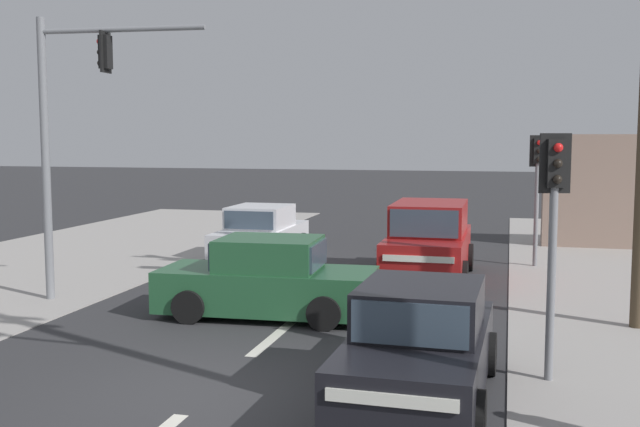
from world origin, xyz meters
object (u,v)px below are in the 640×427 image
Objects in this scene: pedestal_signal_right_kerb at (554,215)px; sedan_kerbside_parked at (268,281)px; traffic_signal_mast at (68,122)px; sedan_crossing_left at (261,235)px; pedestal_signal_far_median at (537,178)px; suv_receding_far at (429,243)px; sedan_oncoming_near at (420,348)px.

pedestal_signal_right_kerb is 6.08m from sedan_kerbside_parked.
sedan_kerbside_parked is at bearing -4.21° from traffic_signal_mast.
sedan_kerbside_parked is 6.88m from sedan_crossing_left.
pedestal_signal_right_kerb is (9.66, -3.07, -1.42)m from traffic_signal_mast.
pedestal_signal_right_kerb and pedestal_signal_far_median have the same top height.
traffic_signal_mast is 1.32× the size of suv_receding_far.
sedan_crossing_left is at bearing 119.02° from sedan_oncoming_near.
sedan_oncoming_near is (-1.83, -11.12, -1.71)m from pedestal_signal_far_median.
pedestal_signal_far_median is at bearing 89.39° from pedestal_signal_right_kerb.
sedan_kerbside_parked is (4.51, -0.33, -3.13)m from traffic_signal_mast.
sedan_oncoming_near is (0.80, -8.69, -0.18)m from suv_receding_far.
pedestal_signal_right_kerb is 8.06m from suv_receding_far.
pedestal_signal_far_median is 11.40m from sedan_oncoming_near.
suv_receding_far is at bearing -18.98° from sedan_crossing_left.
suv_receding_far is 1.06× the size of sedan_kerbside_parked.
suv_receding_far is 8.73m from sedan_oncoming_near.
traffic_signal_mast is 1.41× the size of sedan_crossing_left.
sedan_crossing_left is 0.99× the size of sedan_oncoming_near.
traffic_signal_mast is at bearing 175.79° from sedan_kerbside_parked.
traffic_signal_mast is at bearing 162.37° from pedestal_signal_right_kerb.
sedan_kerbside_parked is 1.01× the size of sedan_crossing_left.
traffic_signal_mast is at bearing -109.45° from sedan_crossing_left.
suv_receding_far is (7.14, 4.43, -2.95)m from traffic_signal_mast.
sedan_kerbside_parked is 5.21m from sedan_oncoming_near.
sedan_oncoming_near is at bearing -60.98° from sedan_crossing_left.
pedestal_signal_far_median reaches higher than sedan_crossing_left.
pedestal_signal_right_kerb is at bearing -90.61° from pedestal_signal_far_median.
traffic_signal_mast reaches higher than pedestal_signal_right_kerb.
traffic_signal_mast is 10.24m from pedestal_signal_right_kerb.
pedestal_signal_far_median is at bearing 80.67° from sedan_oncoming_near.
traffic_signal_mast is 1.69× the size of pedestal_signal_far_median.
sedan_crossing_left is (-4.97, 1.71, -0.18)m from suv_receding_far.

